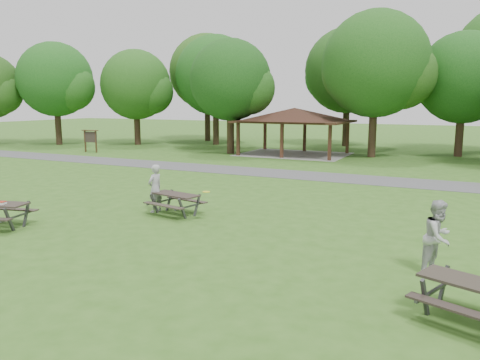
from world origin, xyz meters
name	(u,v)px	position (x,y,z in m)	size (l,w,h in m)	color
ground	(157,236)	(0.00, 0.00, 0.00)	(160.00, 160.00, 0.00)	#315E1B
asphalt_path	(300,175)	(0.00, 14.00, 0.01)	(120.00, 3.20, 0.02)	#49494C
pavilion	(294,117)	(-4.00, 24.00, 3.06)	(8.60, 7.01, 3.76)	#321E12
notice_board	(90,137)	(-20.00, 18.00, 1.31)	(1.60, 0.30, 1.88)	#362413
tree_row_a	(56,82)	(-27.91, 22.03, 6.15)	(7.56, 7.20, 9.97)	black
tree_row_b	(137,87)	(-20.92, 25.53, 5.67)	(7.14, 6.80, 9.28)	black
tree_row_c	(217,78)	(-13.90, 29.03, 6.54)	(8.19, 7.80, 10.67)	#2E2114
tree_row_d	(231,83)	(-8.92, 22.53, 5.77)	(6.93, 6.60, 9.27)	black
tree_row_e	(377,67)	(2.10, 25.03, 6.78)	(8.40, 8.00, 11.02)	#302015
tree_row_f	(465,80)	(8.09, 28.53, 5.84)	(7.35, 7.00, 9.55)	#332016
tree_deep_a	(208,74)	(-16.90, 32.53, 7.13)	(8.40, 8.00, 11.38)	black
tree_deep_b	(349,73)	(-1.90, 33.03, 6.89)	(8.40, 8.00, 11.13)	black
picnic_table_middle	(175,199)	(-1.11, 2.72, 0.62)	(2.18, 1.88, 0.84)	#2C231F
picnic_table_far	(475,292)	(9.09, -2.17, 0.65)	(2.46, 2.22, 0.88)	#2A241E
frisbee_in_flight	(206,192)	(0.59, 2.15, 1.13)	(0.30, 0.30, 0.02)	yellow
frisbee_thrower	(155,188)	(-2.06, 2.74, 0.93)	(0.68, 0.45, 1.87)	#9F9FA2
frisbee_catcher	(438,237)	(8.26, 0.44, 0.94)	(0.91, 0.71, 1.88)	#AEAEB0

